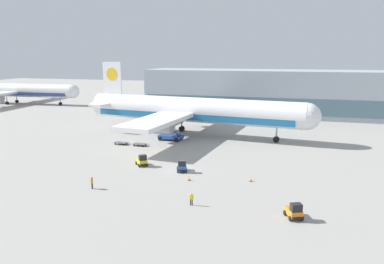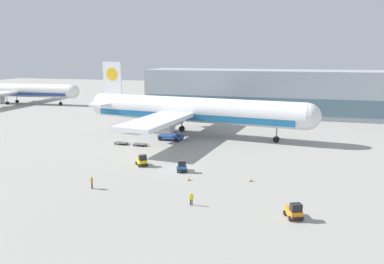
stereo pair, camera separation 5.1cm
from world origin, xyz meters
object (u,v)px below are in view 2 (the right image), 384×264
at_px(baggage_tug_far, 182,166).
at_px(traffic_cone_far, 189,178).
at_px(airplane_main, 189,111).
at_px(baggage_dolly_lead, 121,143).
at_px(baggage_dolly_second, 140,144).
at_px(ground_crew_near, 92,182).
at_px(baggage_tug_mid, 142,161).
at_px(baggage_tug_foreground, 294,211).
at_px(airplane_distant, 18,91).
at_px(scissor_lift_loader, 171,132).
at_px(traffic_cone_near, 251,179).
at_px(ground_crew_far, 191,198).

relative_size(baggage_tug_far, traffic_cone_far, 3.73).
xyz_separation_m(airplane_main, traffic_cone_far, (9.18, -31.73, -5.48)).
bearing_deg(airplane_main, baggage_dolly_lead, -123.58).
bearing_deg(baggage_dolly_second, ground_crew_near, -77.96).
distance_m(baggage_tug_mid, baggage_dolly_lead, 16.75).
xyz_separation_m(airplane_main, baggage_tug_foreground, (24.78, -41.29, -4.96)).
xyz_separation_m(baggage_dolly_lead, baggage_dolly_second, (4.35, -0.06, 0.00)).
bearing_deg(airplane_distant, baggage_dolly_lead, -39.32).
xyz_separation_m(airplane_distant, scissor_lift_loader, (77.35, -43.19, -3.30)).
height_order(scissor_lift_loader, traffic_cone_near, scissor_lift_loader).
relative_size(baggage_tug_mid, baggage_dolly_lead, 0.74).
bearing_deg(baggage_tug_far, baggage_dolly_lead, -147.59).
height_order(airplane_main, traffic_cone_near, airplane_main).
height_order(airplane_main, baggage_tug_mid, airplane_main).
bearing_deg(baggage_tug_far, baggage_tug_mid, -118.37).
height_order(ground_crew_far, traffic_cone_far, ground_crew_far).
bearing_deg(ground_crew_far, baggage_dolly_lead, -51.98).
height_order(baggage_dolly_lead, ground_crew_near, ground_crew_near).
bearing_deg(baggage_dolly_lead, baggage_tug_mid, -47.80).
relative_size(baggage_dolly_second, traffic_cone_near, 5.68).
height_order(airplane_distant, traffic_cone_far, airplane_distant).
height_order(airplane_main, baggage_dolly_lead, airplane_main).
height_order(baggage_tug_mid, baggage_tug_far, same).
relative_size(scissor_lift_loader, baggage_tug_foreground, 1.97).
distance_m(airplane_main, baggage_tug_far, 29.03).
bearing_deg(baggage_dolly_lead, traffic_cone_far, -38.24).
distance_m(airplane_distant, ground_crew_far, 120.41).
xyz_separation_m(ground_crew_far, traffic_cone_far, (-2.99, 9.13, -0.62)).
bearing_deg(scissor_lift_loader, airplane_distant, 157.08).
height_order(baggage_tug_foreground, baggage_dolly_second, baggage_tug_foreground).
relative_size(airplane_distant, baggage_tug_foreground, 18.22).
height_order(baggage_tug_far, traffic_cone_far, baggage_tug_far).
xyz_separation_m(ground_crew_near, traffic_cone_near, (21.42, 9.38, -0.75)).
relative_size(baggage_tug_mid, ground_crew_near, 1.54).
bearing_deg(ground_crew_near, baggage_tug_far, 124.90).
bearing_deg(scissor_lift_loader, ground_crew_far, -60.78).
bearing_deg(baggage_tug_foreground, baggage_tug_mid, -143.64).
height_order(ground_crew_far, traffic_cone_near, ground_crew_far).
relative_size(ground_crew_far, traffic_cone_near, 2.56).
distance_m(airplane_main, ground_crew_near, 39.39).
distance_m(airplane_main, baggage_dolly_lead, 18.34).
xyz_separation_m(baggage_tug_far, ground_crew_far, (5.35, -13.09, 0.11)).
distance_m(baggage_tug_foreground, baggage_dolly_lead, 45.51).
bearing_deg(traffic_cone_far, baggage_tug_foreground, -31.50).
relative_size(baggage_dolly_second, traffic_cone_far, 5.06).
distance_m(scissor_lift_loader, baggage_tug_foreground, 44.24).
bearing_deg(ground_crew_far, baggage_dolly_second, -57.61).
bearing_deg(airplane_distant, baggage_tug_foreground, -39.85).
relative_size(airplane_main, baggage_dolly_lead, 15.50).
bearing_deg(baggage_dolly_second, airplane_distant, 149.06).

